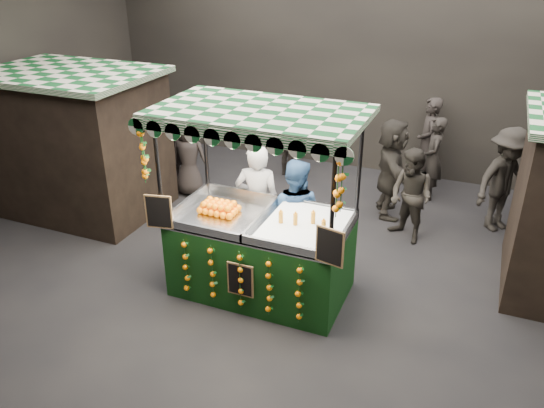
% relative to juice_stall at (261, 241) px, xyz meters
% --- Properties ---
extents(ground, '(12.00, 12.00, 0.00)m').
position_rel_juice_stall_xyz_m(ground, '(0.21, 0.27, -0.84)').
color(ground, black).
rests_on(ground, ground).
extents(market_hall, '(12.10, 10.10, 5.05)m').
position_rel_juice_stall_xyz_m(market_hall, '(0.21, 0.27, 2.54)').
color(market_hall, black).
rests_on(market_hall, ground).
extents(neighbour_stall_left, '(3.00, 2.20, 2.60)m').
position_rel_juice_stall_xyz_m(neighbour_stall_left, '(-4.19, 1.27, 0.47)').
color(neighbour_stall_left, black).
rests_on(neighbour_stall_left, ground).
extents(juice_stall, '(2.80, 1.65, 2.71)m').
position_rel_juice_stall_xyz_m(juice_stall, '(0.00, 0.00, 0.00)').
color(juice_stall, '#0B3312').
rests_on(juice_stall, ground).
extents(vendor_grey, '(0.78, 0.59, 1.93)m').
position_rel_juice_stall_xyz_m(vendor_grey, '(-0.42, 0.83, 0.13)').
color(vendor_grey, gray).
rests_on(vendor_grey, ground).
extents(vendor_blue, '(0.89, 0.71, 1.78)m').
position_rel_juice_stall_xyz_m(vendor_blue, '(0.18, 0.84, 0.05)').
color(vendor_blue, navy).
rests_on(vendor_blue, ground).
extents(shopper_0, '(0.67, 0.51, 1.66)m').
position_rel_juice_stall_xyz_m(shopper_0, '(-3.19, 3.17, -0.01)').
color(shopper_0, black).
rests_on(shopper_0, ground).
extents(shopper_1, '(0.99, 0.95, 1.62)m').
position_rel_juice_stall_xyz_m(shopper_1, '(1.67, 2.36, -0.03)').
color(shopper_1, '#292521').
rests_on(shopper_1, ground).
extents(shopper_2, '(1.05, 0.96, 1.72)m').
position_rel_juice_stall_xyz_m(shopper_2, '(-1.16, 4.17, 0.02)').
color(shopper_2, black).
rests_on(shopper_2, ground).
extents(shopper_3, '(1.31, 1.35, 1.86)m').
position_rel_juice_stall_xyz_m(shopper_3, '(3.08, 3.37, 0.09)').
color(shopper_3, '#282420').
rests_on(shopper_3, ground).
extents(shopper_4, '(0.82, 0.59, 1.55)m').
position_rel_juice_stall_xyz_m(shopper_4, '(-2.68, 2.58, -0.06)').
color(shopper_4, '#2D2624').
rests_on(shopper_4, ground).
extents(shopper_5, '(1.05, 1.79, 1.84)m').
position_rel_juice_stall_xyz_m(shopper_5, '(1.17, 3.18, 0.08)').
color(shopper_5, '#2C2924').
rests_on(shopper_5, ground).
extents(shopper_6, '(0.49, 0.66, 1.64)m').
position_rel_juice_stall_xyz_m(shopper_6, '(1.77, 4.21, -0.02)').
color(shopper_6, black).
rests_on(shopper_6, ground).
extents(shopper_7, '(0.58, 0.76, 1.85)m').
position_rel_juice_stall_xyz_m(shopper_7, '(1.57, 4.83, 0.09)').
color(shopper_7, '#2E2825').
rests_on(shopper_7, ground).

